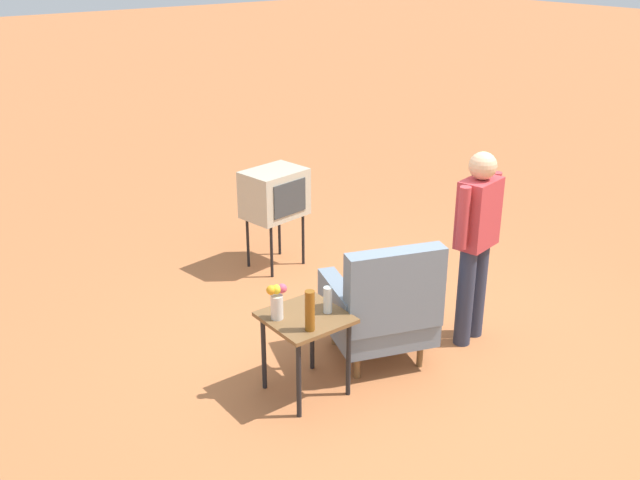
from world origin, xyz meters
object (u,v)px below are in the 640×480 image
flower_vase (277,300)px  bottle_tall_amber (310,311)px  armchair (382,306)px  person_standing (476,237)px  bottle_short_clear (328,300)px  tv_on_stand (275,194)px  side_table (306,327)px

flower_vase → bottle_tall_amber: bearing=107.5°
armchair → bottle_tall_amber: bearing=11.0°
bottle_tall_amber → flower_vase: bottle_tall_amber is taller
armchair → person_standing: (-0.83, 0.18, 0.44)m
bottle_short_clear → bottle_tall_amber: size_ratio=0.67×
person_standing → flower_vase: person_standing is taller
armchair → bottle_short_clear: 0.62m
armchair → flower_vase: (0.91, -0.12, 0.29)m
tv_on_stand → person_standing: (-0.47, 2.22, 0.16)m
side_table → bottle_tall_amber: 0.32m
side_table → flower_vase: (0.18, -0.09, 0.24)m
bottle_tall_amber → flower_vase: bearing=-72.5°
armchair → side_table: size_ratio=1.65×
flower_vase → bottle_short_clear: bearing=156.8°
armchair → flower_vase: armchair is taller
armchair → flower_vase: size_ratio=4.00×
armchair → tv_on_stand: bearing=-100.1°
person_standing → bottle_tall_amber: size_ratio=5.47×
side_table → flower_vase: flower_vase is taller
bottle_tall_amber → tv_on_stand: bearing=-118.3°
side_table → tv_on_stand: bearing=-118.3°
armchair → side_table: 0.73m
bottle_tall_amber → bottle_short_clear: bearing=-153.1°
armchair → bottle_tall_amber: size_ratio=3.53×
tv_on_stand → flower_vase: size_ratio=3.89×
person_standing → bottle_tall_amber: bearing=-0.7°
bottle_tall_amber → flower_vase: (0.09, -0.28, -0.00)m
tv_on_stand → bottle_tall_amber: size_ratio=3.43×
tv_on_stand → person_standing: size_ratio=0.63×
bottle_short_clear → flower_vase: size_ratio=0.75×
person_standing → bottle_short_clear: 1.42m
armchair → tv_on_stand: size_ratio=1.03×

